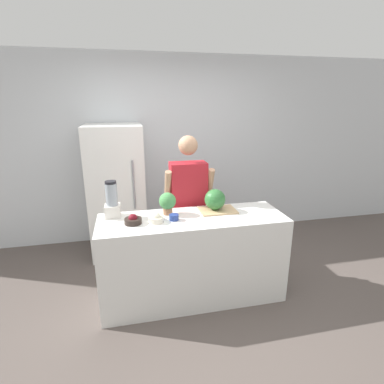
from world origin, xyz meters
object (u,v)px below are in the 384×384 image
at_px(watermelon, 215,199).
at_px(bowl_cream, 156,219).
at_px(refrigerator, 117,191).
at_px(bowl_cherries, 133,220).
at_px(blender, 112,202).
at_px(person, 188,206).
at_px(bowl_small_blue, 174,217).
at_px(potted_plant, 168,202).

relative_size(watermelon, bowl_cream, 1.50).
distance_m(refrigerator, bowl_cherries, 1.26).
distance_m(refrigerator, bowl_cream, 1.32).
height_order(watermelon, blender, blender).
height_order(person, bowl_cherries, person).
xyz_separation_m(bowl_cherries, bowl_small_blue, (0.38, 0.00, -0.01)).
relative_size(watermelon, blender, 0.59).
distance_m(watermelon, bowl_small_blue, 0.49).
bearing_deg(bowl_cherries, bowl_cream, -3.93).
bearing_deg(bowl_small_blue, refrigerator, 113.82).
relative_size(refrigerator, watermelon, 7.93).
bearing_deg(watermelon, person, 120.25).
height_order(bowl_cream, bowl_small_blue, bowl_cream).
bearing_deg(potted_plant, refrigerator, 115.54).
height_order(bowl_cream, potted_plant, potted_plant).
xyz_separation_m(refrigerator, bowl_small_blue, (0.55, -1.25, 0.07)).
relative_size(person, watermelon, 7.59).
xyz_separation_m(refrigerator, bowl_cream, (0.38, -1.27, 0.07)).
relative_size(refrigerator, blender, 4.72).
distance_m(blender, potted_plant, 0.54).
relative_size(refrigerator, potted_plant, 7.58).
bearing_deg(bowl_cherries, bowl_small_blue, 0.48).
bearing_deg(person, watermelon, -59.75).
xyz_separation_m(person, potted_plant, (-0.28, -0.35, 0.18)).
distance_m(watermelon, bowl_cream, 0.66).
bearing_deg(bowl_cherries, refrigerator, 97.64).
relative_size(bowl_cherries, blender, 0.44).
xyz_separation_m(refrigerator, watermelon, (1.01, -1.08, 0.16)).
xyz_separation_m(bowl_cherries, blender, (-0.19, 0.22, 0.12)).
bearing_deg(potted_plant, bowl_small_blue, -78.21).
height_order(bowl_cherries, blender, blender).
height_order(bowl_cherries, bowl_cream, bowl_cream).
distance_m(bowl_cream, bowl_small_blue, 0.17).
xyz_separation_m(watermelon, bowl_cherries, (-0.84, -0.17, -0.09)).
height_order(person, bowl_cream, person).
relative_size(bowl_cream, blender, 0.40).
relative_size(bowl_cherries, potted_plant, 0.71).
relative_size(person, bowl_cherries, 10.22).
bearing_deg(potted_plant, bowl_cherries, -153.70).
height_order(refrigerator, bowl_small_blue, refrigerator).
distance_m(person, blender, 0.90).
height_order(refrigerator, potted_plant, refrigerator).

